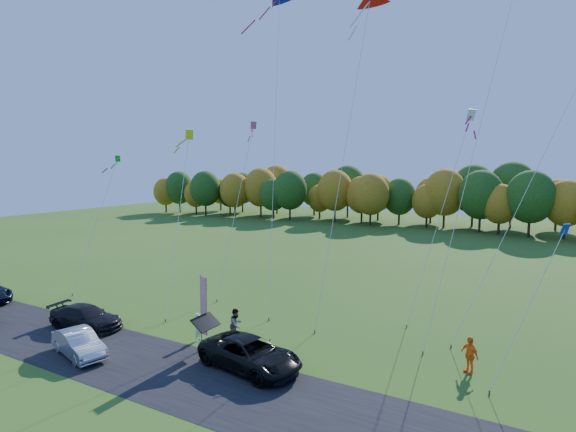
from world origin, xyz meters
The scene contains 19 objects.
ground centered at (0.00, 0.00, 0.00)m, with size 160.00×160.00×0.00m, color #2E5416.
asphalt_strip centered at (0.00, -4.00, 0.01)m, with size 90.00×6.00×0.01m, color black.
tree_line centered at (0.00, 55.00, 0.00)m, with size 116.00×12.00×10.00m, color #1E4711, non-canonical shape.
black_suv centered at (2.12, -1.79, 0.79)m, with size 2.64×5.72×1.59m, color black.
silver_sedan centered at (-6.96, -5.03, 0.70)m, with size 1.48×4.25×1.40m, color #ACACB1.
dark_truck_a centered at (-10.31, -2.08, 0.72)m, with size 2.02×4.98×1.44m, color black.
person_tailgate_a centered at (-2.64, -0.20, 0.85)m, with size 0.62×0.41×1.69m, color white.
person_tailgate_b centered at (-0.69, 0.91, 0.97)m, with size 0.94×0.73×1.94m, color gray.
person_east centered at (11.98, 3.21, 0.93)m, with size 1.09×0.45×1.86m, color orange.
feather_flag centered at (-1.35, -1.24, 2.70)m, with size 0.56×0.22×4.40m.
kite_delta_blue centered at (-2.98, 9.29, 12.71)m, with size 6.05×10.21×26.38m.
kite_parafoil_orange centered at (11.40, 9.78, 13.46)m, with size 5.82×11.68×27.29m.
kite_delta_red centered at (3.15, 8.75, 13.31)m, with size 2.66×8.91×23.56m.
kite_parafoil_rainbow centered at (14.05, 10.23, 9.19)m, with size 8.52×9.11×18.79m.
kite_diamond_yellow centered at (-8.14, 4.27, 6.50)m, with size 3.57×6.77×13.51m.
kite_diamond_green centered at (-17.70, 4.77, 5.77)m, with size 0.96×5.89×11.50m.
kite_diamond_white centered at (9.00, 10.38, 7.02)m, with size 3.37×5.40×14.48m.
kite_diamond_pink centered at (-6.60, 9.40, 7.37)m, with size 1.04×6.27×14.34m.
kite_diamond_blue_low centered at (14.41, 2.74, 3.80)m, with size 3.11×3.27×7.97m.
Camera 1 is at (14.52, -20.05, 10.38)m, focal length 28.00 mm.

